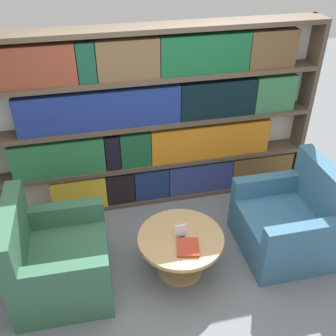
% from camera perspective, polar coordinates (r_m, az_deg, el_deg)
% --- Properties ---
extents(ground_plane, '(14.00, 14.00, 0.00)m').
position_cam_1_polar(ground_plane, '(3.85, 2.23, -16.16)').
color(ground_plane, slate).
extents(bookshelf, '(3.60, 0.30, 2.02)m').
position_cam_1_polar(bookshelf, '(4.28, -1.81, 6.75)').
color(bookshelf, silver).
rests_on(bookshelf, ground_plane).
extents(armchair_left, '(0.84, 0.90, 0.94)m').
position_cam_1_polar(armchair_left, '(3.72, -15.83, -12.97)').
color(armchair_left, '#336047').
rests_on(armchair_left, ground_plane).
extents(armchair_right, '(0.83, 0.89, 0.94)m').
position_cam_1_polar(armchair_right, '(4.12, 17.06, -7.73)').
color(armchair_right, '#386684').
rests_on(armchair_right, ground_plane).
extents(coffee_table, '(0.80, 0.80, 0.43)m').
position_cam_1_polar(coffee_table, '(3.73, 1.83, -11.29)').
color(coffee_table, tan).
rests_on(coffee_table, ground_plane).
extents(table_sign, '(0.11, 0.06, 0.15)m').
position_cam_1_polar(table_sign, '(3.60, 1.89, -9.24)').
color(table_sign, black).
rests_on(table_sign, coffee_table).
extents(stray_book, '(0.23, 0.26, 0.03)m').
position_cam_1_polar(stray_book, '(3.53, 2.88, -11.44)').
color(stray_book, '#B73823').
rests_on(stray_book, coffee_table).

